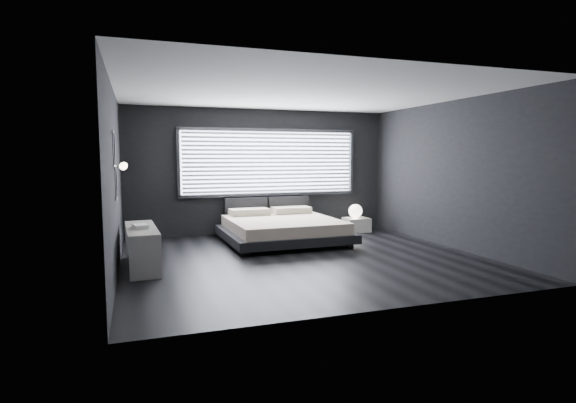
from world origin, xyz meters
name	(u,v)px	position (x,y,z in m)	size (l,w,h in m)	color
room	(304,177)	(0.00, 0.00, 1.40)	(6.04, 6.00, 2.80)	black
window	(270,162)	(0.20, 2.70, 1.61)	(4.14, 0.09, 1.52)	white
headboard	(267,208)	(0.11, 2.64, 0.57)	(1.96, 0.16, 0.52)	black
sconce_near	(123,166)	(-2.88, 0.05, 1.60)	(0.18, 0.11, 0.11)	silver
sconce_far	(124,166)	(-2.88, 0.65, 1.60)	(0.18, 0.11, 0.11)	silver
wall_art_upper	(114,149)	(-2.98, -0.55, 1.85)	(0.01, 0.48, 0.48)	#47474C
wall_art_lower	(116,182)	(-2.98, -0.30, 1.38)	(0.01, 0.48, 0.48)	#47474C
bed	(282,228)	(0.11, 1.53, 0.29)	(2.43, 2.32, 0.62)	black
nightstand	(356,225)	(2.13, 2.16, 0.16)	(0.55, 0.46, 0.32)	white
orb_lamp	(355,211)	(2.11, 2.20, 0.48)	(0.32, 0.32, 0.32)	white
dresser	(142,247)	(-2.65, 0.21, 0.32)	(0.53, 1.62, 0.64)	white
book_stack	(140,227)	(-2.67, 0.10, 0.67)	(0.27, 0.34, 0.06)	silver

